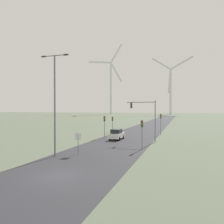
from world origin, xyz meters
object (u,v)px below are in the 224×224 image
at_px(traffic_light_post_near_right, 142,128).
at_px(traffic_light_post_mid_right, 161,120).
at_px(traffic_light_post_near_left, 104,122).
at_px(wind_turbine_far_left, 111,83).
at_px(traffic_light_mast_overhead, 146,113).
at_px(wind_turbine_left, 171,86).
at_px(stop_sign_near, 78,139).
at_px(traffic_light_post_mid_left, 112,121).
at_px(streetlamp, 55,94).
at_px(car_approaching, 117,134).

xyz_separation_m(traffic_light_post_near_right, traffic_light_post_mid_right, (0.87, 17.06, 0.35)).
bearing_deg(traffic_light_post_mid_right, traffic_light_post_near_left, -142.19).
bearing_deg(traffic_light_post_near_left, wind_turbine_far_left, 107.75).
height_order(traffic_light_mast_overhead, wind_turbine_left, wind_turbine_left).
relative_size(wind_turbine_far_left, wind_turbine_left, 1.28).
distance_m(traffic_light_post_near_left, traffic_light_post_near_right, 12.98).
xyz_separation_m(stop_sign_near, traffic_light_post_mid_left, (-3.54, 24.37, 0.84)).
bearing_deg(streetlamp, car_approaching, 79.58).
bearing_deg(traffic_light_post_near_right, traffic_light_post_near_left, 132.20).
xyz_separation_m(traffic_light_post_near_left, traffic_light_post_near_right, (8.72, -9.62, -0.11)).
xyz_separation_m(wind_turbine_far_left, wind_turbine_left, (60.69, 2.41, -5.29)).
relative_size(streetlamp, traffic_light_post_mid_right, 2.63).
bearing_deg(traffic_light_mast_overhead, traffic_light_post_near_right, -84.97).
xyz_separation_m(car_approaching, wind_turbine_far_left, (-60.59, 182.02, 32.42)).
bearing_deg(stop_sign_near, traffic_light_post_mid_right, 71.79).
xyz_separation_m(streetlamp, traffic_light_post_mid_left, (-1.51, 26.08, -4.43)).
xyz_separation_m(traffic_light_post_mid_left, traffic_light_post_mid_right, (10.97, -1.78, 0.54)).
relative_size(traffic_light_mast_overhead, car_approaching, 1.62).
bearing_deg(car_approaching, traffic_light_post_near_right, -53.38).
relative_size(streetlamp, wind_turbine_far_left, 0.15).
relative_size(streetlamp, car_approaching, 2.76).
height_order(car_approaching, wind_turbine_far_left, wind_turbine_far_left).
distance_m(traffic_light_post_near_left, wind_turbine_far_left, 191.66).
distance_m(streetlamp, traffic_light_post_mid_left, 26.50).
height_order(traffic_light_mast_overhead, car_approaching, traffic_light_mast_overhead).
relative_size(traffic_light_post_mid_left, wind_turbine_far_left, 0.05).
distance_m(stop_sign_near, traffic_light_mast_overhead, 14.09).
bearing_deg(traffic_light_post_near_right, traffic_light_mast_overhead, 95.03).
relative_size(traffic_light_mast_overhead, wind_turbine_far_left, 0.09).
xyz_separation_m(car_approaching, wind_turbine_left, (0.10, 184.43, 27.13)).
xyz_separation_m(streetlamp, wind_turbine_far_left, (-57.82, 197.08, 26.29)).
height_order(traffic_light_post_near_right, traffic_light_post_mid_right, traffic_light_post_mid_right).
bearing_deg(traffic_light_post_near_right, traffic_light_post_mid_left, 118.18).
height_order(traffic_light_post_near_right, car_approaching, traffic_light_post_near_right).
height_order(streetlamp, car_approaching, streetlamp).
xyz_separation_m(traffic_light_post_near_right, car_approaching, (-5.81, 7.82, -1.90)).
relative_size(traffic_light_post_near_right, traffic_light_mast_overhead, 0.57).
height_order(streetlamp, traffic_light_post_mid_left, streetlamp).
height_order(traffic_light_post_near_right, wind_turbine_left, wind_turbine_left).
relative_size(traffic_light_post_mid_left, traffic_light_mast_overhead, 0.53).
relative_size(streetlamp, stop_sign_near, 4.49).
height_order(traffic_light_post_near_left, wind_turbine_left, wind_turbine_left).
bearing_deg(wind_turbine_left, traffic_light_post_near_left, -90.94).
relative_size(traffic_light_post_mid_right, wind_turbine_far_left, 0.06).
bearing_deg(stop_sign_near, traffic_light_mast_overhead, 64.41).
bearing_deg(traffic_light_post_near_left, wind_turbine_left, 89.06).
xyz_separation_m(traffic_light_post_near_left, wind_turbine_left, (3.01, 182.64, 25.12)).
bearing_deg(wind_turbine_far_left, traffic_light_post_near_left, -72.25).
xyz_separation_m(traffic_light_post_near_left, wind_turbine_far_left, (-57.68, 180.23, 30.41)).
relative_size(stop_sign_near, wind_turbine_far_left, 0.03).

